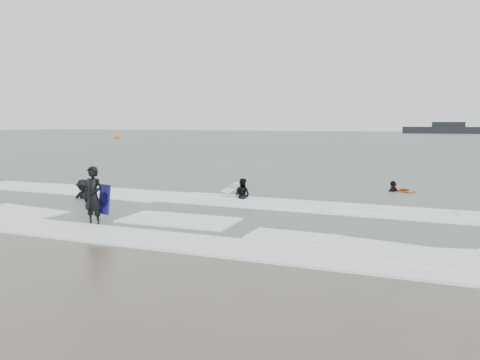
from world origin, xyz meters
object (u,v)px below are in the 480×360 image
at_px(surfer_centre, 94,226).
at_px(surfer_wading, 242,200).
at_px(surfer_right_near, 393,192).
at_px(buoy, 117,137).
at_px(vessel_horizon, 448,129).
at_px(surfer_breaker, 83,200).

distance_m(surfer_centre, surfer_wading, 6.94).
bearing_deg(surfer_wading, surfer_right_near, -130.29).
relative_size(surfer_right_near, buoy, 1.03).
bearing_deg(buoy, surfer_wading, -48.95).
bearing_deg(buoy, vessel_horizon, 49.53).
height_order(surfer_centre, buoy, buoy).
distance_m(surfer_wading, surfer_breaker, 6.82).
height_order(surfer_wading, buoy, buoy).
xyz_separation_m(surfer_wading, vessel_horizon, (11.08, 130.67, 1.27)).
height_order(surfer_wading, vessel_horizon, vessel_horizon).
relative_size(surfer_centre, surfer_wading, 1.30).
distance_m(surfer_breaker, vessel_horizon, 134.41).
bearing_deg(surfer_right_near, surfer_wading, -12.20).
relative_size(surfer_breaker, surfer_right_near, 1.02).
xyz_separation_m(buoy, vessel_horizon, (61.79, 72.44, 0.85)).
distance_m(surfer_right_near, buoy, 77.76).
bearing_deg(surfer_wading, buoy, -38.95).
xyz_separation_m(surfer_right_near, vessel_horizon, (5.27, 125.84, 1.27)).
xyz_separation_m(surfer_wading, buoy, (-50.71, 58.23, 0.42)).
relative_size(surfer_breaker, vessel_horizon, 0.07).
bearing_deg(buoy, surfer_breaker, -53.88).
xyz_separation_m(surfer_centre, surfer_breaker, (-3.78, 3.85, 0.00)).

